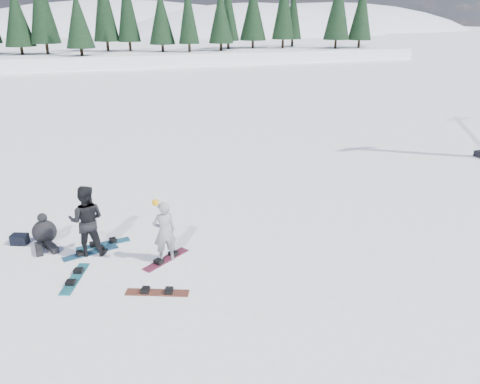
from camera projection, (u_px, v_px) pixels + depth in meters
name	position (u px, v px, depth m)	size (l,w,h in m)	color
ground	(214.00, 249.00, 13.16)	(420.00, 420.00, 0.00)	white
alpine_backdrop	(45.00, 70.00, 180.93)	(412.50, 227.00, 53.20)	white
snowboarder_woman	(164.00, 231.00, 12.27)	(0.64, 0.45, 1.83)	#97989C
snowboarder_man	(87.00, 220.00, 12.58)	(0.96, 0.75, 1.98)	black
seated_rider	(44.00, 233.00, 13.31)	(0.79, 1.18, 0.94)	black
gear_bag	(20.00, 239.00, 13.40)	(0.45, 0.30, 0.30)	black
snowboard_woman	(166.00, 259.00, 12.57)	(1.50, 0.28, 0.03)	maroon
snowboard_man	(91.00, 253.00, 12.93)	(1.50, 0.28, 0.03)	navy
snowboard_loose_b	(157.00, 293.00, 11.07)	(1.50, 0.28, 0.03)	brown
snowboard_loose_c	(103.00, 244.00, 13.40)	(1.50, 0.28, 0.03)	#19688E
snowboard_loose_a	(75.00, 279.00, 11.66)	(1.50, 0.28, 0.03)	teal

